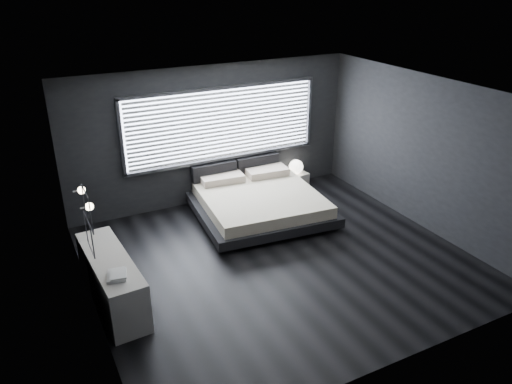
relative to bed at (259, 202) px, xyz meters
name	(u,v)px	position (x,y,z in m)	size (l,w,h in m)	color
room	(281,183)	(-0.46, -1.60, 1.11)	(6.04, 6.00, 2.80)	black
window	(223,124)	(-0.26, 1.10, 1.32)	(4.14, 0.09, 1.52)	white
headboard	(236,171)	(0.00, 1.04, 0.28)	(1.96, 0.16, 0.52)	black
sconce_near	(89,207)	(-3.34, -1.55, 1.31)	(0.18, 0.11, 0.11)	silver
sconce_far	(81,190)	(-3.34, -0.95, 1.31)	(0.18, 0.11, 0.11)	silver
wall_art_upper	(87,209)	(-3.43, -2.15, 1.56)	(0.01, 0.48, 0.48)	#47474C
wall_art_lower	(89,234)	(-3.43, -1.90, 1.09)	(0.01, 0.48, 0.48)	#47474C
bed	(259,202)	(0.00, 0.00, 0.00)	(2.65, 2.55, 0.63)	black
nightstand	(293,180)	(1.31, 0.90, -0.13)	(0.57, 0.47, 0.33)	silver
orb_lamp	(296,167)	(1.36, 0.87, 0.20)	(0.31, 0.31, 0.31)	white
dresser	(112,280)	(-3.17, -1.52, 0.08)	(0.64, 1.92, 0.76)	silver
book_stack	(117,275)	(-3.18, -2.05, 0.49)	(0.32, 0.37, 0.07)	white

